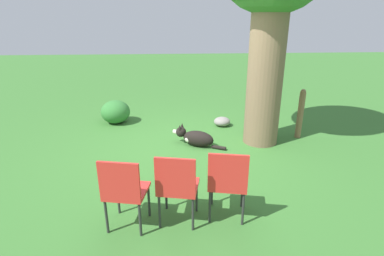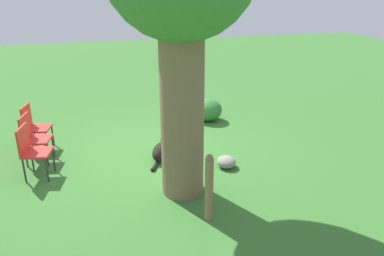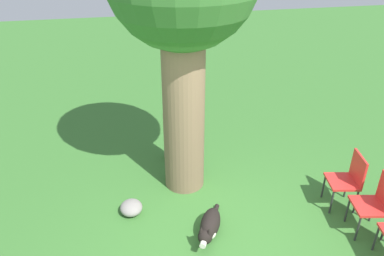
# 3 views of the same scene
# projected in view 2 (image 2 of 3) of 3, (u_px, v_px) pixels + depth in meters

# --- Properties ---
(ground_plane) EXTENTS (30.00, 30.00, 0.00)m
(ground_plane) POSITION_uv_depth(u_px,v_px,m) (153.00, 155.00, 7.07)
(ground_plane) COLOR #38702D
(dog) EXTENTS (0.55, 0.97, 0.39)m
(dog) POSITION_uv_depth(u_px,v_px,m) (161.00, 149.00, 6.92)
(dog) COLOR black
(dog) RESTS_ON ground_plane
(fence_post) EXTENTS (0.12, 0.12, 0.98)m
(fence_post) POSITION_uv_depth(u_px,v_px,m) (209.00, 187.00, 4.98)
(fence_post) COLOR #846647
(fence_post) RESTS_ON ground_plane
(red_chair_0) EXTENTS (0.50, 0.51, 0.89)m
(red_chair_0) POSITION_uv_depth(u_px,v_px,m) (34.00, 125.00, 7.11)
(red_chair_0) COLOR red
(red_chair_0) RESTS_ON ground_plane
(red_chair_1) EXTENTS (0.50, 0.51, 0.89)m
(red_chair_1) POSITION_uv_depth(u_px,v_px,m) (33.00, 136.00, 6.60)
(red_chair_1) COLOR red
(red_chair_1) RESTS_ON ground_plane
(red_chair_2) EXTENTS (0.50, 0.51, 0.89)m
(red_chair_2) POSITION_uv_depth(u_px,v_px,m) (31.00, 148.00, 6.10)
(red_chair_2) COLOR red
(red_chair_2) RESTS_ON ground_plane
(garden_rock) EXTENTS (0.33, 0.36, 0.20)m
(garden_rock) POSITION_uv_depth(u_px,v_px,m) (226.00, 162.00, 6.57)
(garden_rock) COLOR gray
(garden_rock) RESTS_ON ground_plane
(low_shrub) EXTENTS (0.64, 0.64, 0.52)m
(low_shrub) POSITION_uv_depth(u_px,v_px,m) (208.00, 110.00, 8.74)
(low_shrub) COLOR #337533
(low_shrub) RESTS_ON ground_plane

